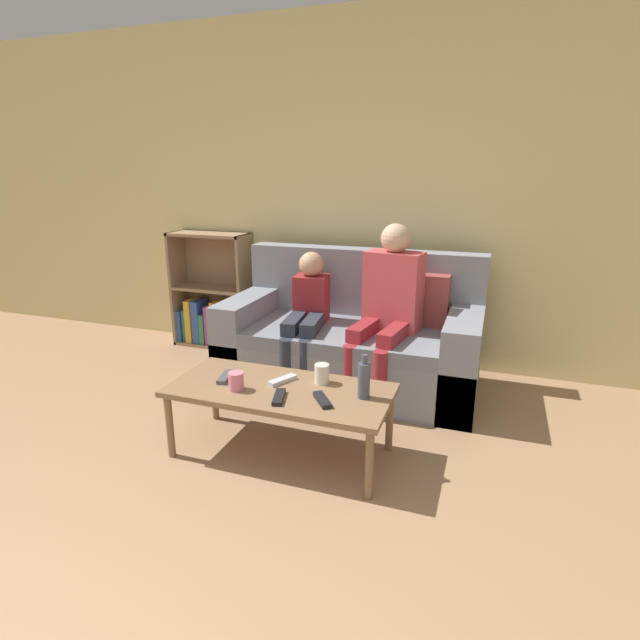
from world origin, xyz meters
TOP-DOWN VIEW (x-y plane):
  - wall_back at (0.00, 3.00)m, footprint 12.00×0.06m
  - couch at (-0.03, 2.43)m, footprint 1.76×0.87m
  - bookshelf at (-1.40, 2.84)m, footprint 0.68×0.28m
  - coffee_table at (-0.13, 1.39)m, footprint 1.17×0.53m
  - person_adult at (0.24, 2.34)m, footprint 0.42×0.65m
  - person_child at (-0.32, 2.29)m, footprint 0.30×0.63m
  - cup_near at (0.06, 1.52)m, footprint 0.08×0.08m
  - cup_far at (-0.33, 1.29)m, footprint 0.08×0.08m
  - tv_remote_0 at (0.14, 1.30)m, footprint 0.14×0.16m
  - tv_remote_1 at (-0.14, 1.46)m, footprint 0.12×0.17m
  - tv_remote_2 at (-0.46, 1.39)m, footprint 0.08×0.18m
  - tv_remote_3 at (-0.08, 1.26)m, footprint 0.09×0.18m
  - bottle at (0.32, 1.42)m, footprint 0.06×0.06m

SIDE VIEW (x-z plane):
  - couch at x=-0.03m, z-range -0.16..0.77m
  - coffee_table at x=-0.13m, z-range 0.16..0.54m
  - bookshelf at x=-1.40m, z-range -0.13..0.85m
  - tv_remote_0 at x=0.14m, z-range 0.39..0.41m
  - tv_remote_1 at x=-0.14m, z-range 0.39..0.41m
  - tv_remote_2 at x=-0.46m, z-range 0.39..0.41m
  - tv_remote_3 at x=-0.08m, z-range 0.39..0.41m
  - cup_far at x=-0.33m, z-range 0.39..0.48m
  - cup_near at x=0.06m, z-range 0.39..0.49m
  - bottle at x=0.32m, z-range 0.37..0.60m
  - person_child at x=-0.32m, z-range 0.07..1.01m
  - person_adult at x=0.24m, z-range 0.09..1.24m
  - wall_back at x=0.00m, z-range 0.00..2.60m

